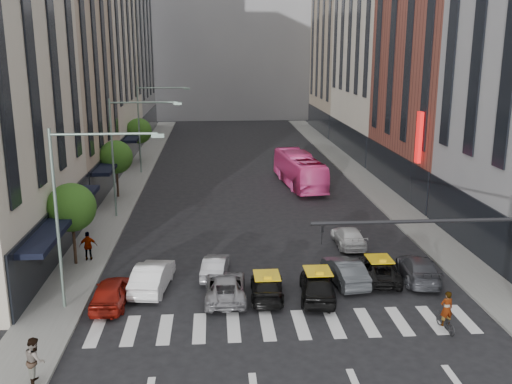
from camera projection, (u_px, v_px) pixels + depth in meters
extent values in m
plane|color=black|center=(293.00, 341.00, 25.59)|extent=(160.00, 160.00, 0.00)
cube|color=slate|center=(128.00, 186.00, 53.74)|extent=(3.00, 96.00, 0.15)
cube|color=slate|center=(368.00, 182.00, 55.41)|extent=(3.00, 96.00, 0.15)
cube|color=tan|center=(52.00, 57.00, 48.49)|extent=(8.00, 16.00, 24.00)
cube|color=beige|center=(90.00, 0.00, 64.41)|extent=(8.00, 20.00, 36.00)
cube|color=gray|center=(119.00, 32.00, 83.52)|extent=(8.00, 18.00, 30.00)
cube|color=brown|center=(446.00, 45.00, 49.73)|extent=(8.00, 18.00, 26.00)
cube|color=tan|center=(347.00, 40.00, 86.22)|extent=(8.00, 18.00, 28.00)
cube|color=gray|center=(230.00, 18.00, 103.34)|extent=(30.00, 10.00, 36.00)
cylinder|color=black|center=(74.00, 239.00, 33.98)|extent=(0.18, 0.18, 3.15)
sphere|color=#1F4E16|center=(71.00, 207.00, 33.51)|extent=(2.88, 2.88, 2.88)
cylinder|color=black|center=(117.00, 179.00, 49.45)|extent=(0.18, 0.18, 3.15)
sphere|color=#1F4E16|center=(116.00, 157.00, 48.98)|extent=(2.88, 2.88, 2.88)
cylinder|color=black|center=(140.00, 148.00, 64.92)|extent=(0.18, 0.18, 3.15)
sphere|color=#1F4E16|center=(139.00, 131.00, 64.44)|extent=(2.88, 2.88, 2.88)
cylinder|color=gray|center=(57.00, 221.00, 27.52)|extent=(0.16, 0.16, 9.00)
cylinder|color=gray|center=(104.00, 134.00, 26.67)|extent=(5.00, 0.12, 0.12)
cube|color=gray|center=(158.00, 136.00, 26.88)|extent=(0.60, 0.25, 0.18)
cylinder|color=gray|center=(113.00, 159.00, 42.99)|extent=(0.16, 0.16, 9.00)
cylinder|color=gray|center=(144.00, 102.00, 42.14)|extent=(5.00, 0.12, 0.12)
cube|color=gray|center=(178.00, 104.00, 42.35)|extent=(0.60, 0.25, 0.18)
cylinder|color=gray|center=(139.00, 129.00, 58.46)|extent=(0.16, 0.16, 9.00)
cylinder|color=gray|center=(162.00, 88.00, 57.61)|extent=(5.00, 0.12, 0.12)
cube|color=gray|center=(187.00, 89.00, 57.81)|extent=(0.60, 0.25, 0.18)
cylinder|color=black|center=(430.00, 221.00, 23.60)|extent=(10.00, 0.16, 0.16)
imported|color=black|center=(322.00, 235.00, 23.40)|extent=(0.13, 0.16, 0.80)
cube|color=red|center=(419.00, 137.00, 44.36)|extent=(0.30, 0.70, 4.00)
imported|color=maroon|center=(111.00, 292.00, 28.97)|extent=(1.81, 4.21, 1.42)
imported|color=white|center=(152.00, 276.00, 30.86)|extent=(2.21, 4.82, 1.53)
imported|color=gray|center=(225.00, 287.00, 29.79)|extent=(2.17, 4.63, 1.28)
imported|color=black|center=(267.00, 287.00, 29.89)|extent=(1.97, 4.30, 1.22)
imported|color=black|center=(317.00, 285.00, 29.75)|extent=(2.30, 4.62, 1.51)
imported|color=#393D40|center=(345.00, 271.00, 31.73)|extent=(2.02, 4.45, 1.41)
imported|color=black|center=(379.00, 269.00, 32.19)|extent=(2.58, 4.65, 1.23)
imported|color=#3D3F44|center=(418.00, 269.00, 32.16)|extent=(2.49, 4.87, 1.35)
imported|color=#ABABB0|center=(216.00, 266.00, 32.69)|extent=(1.78, 3.85, 1.22)
imported|color=silver|center=(349.00, 237.00, 37.75)|extent=(1.85, 4.39, 1.26)
imported|color=#F7489C|center=(299.00, 170.00, 53.93)|extent=(3.76, 11.28, 3.08)
imported|color=#232326|center=(445.00, 322.00, 26.42)|extent=(0.79, 1.70, 0.86)
imported|color=gray|center=(448.00, 296.00, 26.11)|extent=(0.67, 0.49, 1.71)
imported|color=gray|center=(35.00, 360.00, 21.96)|extent=(0.97, 1.10, 1.88)
imported|color=gray|center=(88.00, 246.00, 34.72)|extent=(1.10, 0.56, 1.80)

